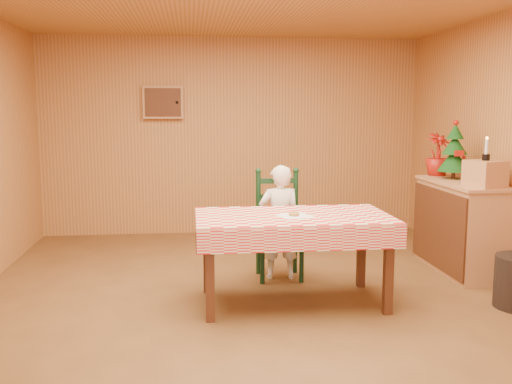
{
  "coord_description": "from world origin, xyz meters",
  "views": [
    {
      "loc": [
        -0.55,
        -4.63,
        1.65
      ],
      "look_at": [
        0.0,
        0.2,
        0.95
      ],
      "focal_mm": 40.0,
      "sensor_mm": 36.0,
      "label": 1
    }
  ],
  "objects_px": {
    "ladder_chair": "(279,227)",
    "seated_child": "(280,222)",
    "crate": "(485,174)",
    "christmas_tree": "(454,152)",
    "shelf_unit": "(461,226)",
    "dining_table": "(293,224)"
  },
  "relations": [
    {
      "from": "ladder_chair",
      "to": "crate",
      "type": "xyz_separation_m",
      "value": [
        1.91,
        -0.4,
        0.55
      ]
    },
    {
      "from": "shelf_unit",
      "to": "crate",
      "type": "height_order",
      "value": "crate"
    },
    {
      "from": "shelf_unit",
      "to": "christmas_tree",
      "type": "bearing_deg",
      "value": 88.02
    },
    {
      "from": "shelf_unit",
      "to": "crate",
      "type": "distance_m",
      "value": 0.71
    },
    {
      "from": "seated_child",
      "to": "ladder_chair",
      "type": "bearing_deg",
      "value": -90.0
    },
    {
      "from": "seated_child",
      "to": "christmas_tree",
      "type": "distance_m",
      "value": 2.04
    },
    {
      "from": "crate",
      "to": "christmas_tree",
      "type": "xyz_separation_m",
      "value": [
        -0.0,
        0.65,
        0.16
      ]
    },
    {
      "from": "ladder_chair",
      "to": "christmas_tree",
      "type": "relative_size",
      "value": 1.74
    },
    {
      "from": "seated_child",
      "to": "christmas_tree",
      "type": "xyz_separation_m",
      "value": [
        1.91,
        0.3,
        0.65
      ]
    },
    {
      "from": "ladder_chair",
      "to": "crate",
      "type": "distance_m",
      "value": 2.03
    },
    {
      "from": "dining_table",
      "to": "ladder_chair",
      "type": "relative_size",
      "value": 1.53
    },
    {
      "from": "christmas_tree",
      "to": "shelf_unit",
      "type": "bearing_deg",
      "value": -91.98
    },
    {
      "from": "dining_table",
      "to": "christmas_tree",
      "type": "bearing_deg",
      "value": 28.46
    },
    {
      "from": "ladder_chair",
      "to": "seated_child",
      "type": "distance_m",
      "value": 0.08
    },
    {
      "from": "ladder_chair",
      "to": "shelf_unit",
      "type": "xyz_separation_m",
      "value": [
        1.9,
        -0.0,
        -0.04
      ]
    },
    {
      "from": "seated_child",
      "to": "christmas_tree",
      "type": "relative_size",
      "value": 1.81
    },
    {
      "from": "shelf_unit",
      "to": "christmas_tree",
      "type": "distance_m",
      "value": 0.79
    },
    {
      "from": "ladder_chair",
      "to": "christmas_tree",
      "type": "bearing_deg",
      "value": 7.39
    },
    {
      "from": "ladder_chair",
      "to": "crate",
      "type": "relative_size",
      "value": 3.6
    },
    {
      "from": "christmas_tree",
      "to": "dining_table",
      "type": "bearing_deg",
      "value": -151.54
    },
    {
      "from": "ladder_chair",
      "to": "seated_child",
      "type": "xyz_separation_m",
      "value": [
        -0.0,
        -0.06,
        0.06
      ]
    },
    {
      "from": "shelf_unit",
      "to": "dining_table",
      "type": "bearing_deg",
      "value": -157.56
    }
  ]
}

